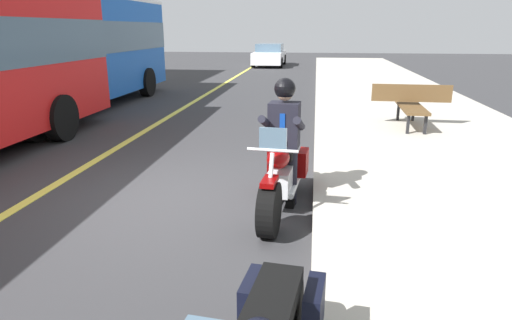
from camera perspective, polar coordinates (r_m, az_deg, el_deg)
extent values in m
plane|color=#333335|center=(6.54, -10.63, -4.96)|extent=(80.00, 80.00, 0.00)
cube|color=#B2ADA0|center=(6.70, 29.26, -5.64)|extent=(60.00, 5.00, 0.15)
cube|color=#E5DB4C|center=(7.39, -25.58, -3.77)|extent=(60.00, 0.16, 0.01)
cylinder|color=black|center=(5.23, 1.69, -6.36)|extent=(0.67, 0.25, 0.66)
cylinder|color=black|center=(6.66, 4.16, -1.29)|extent=(0.67, 0.25, 0.66)
cube|color=silver|center=(5.93, 3.13, -2.62)|extent=(0.58, 0.33, 0.32)
ellipsoid|color=#720505|center=(5.63, 2.86, 0.19)|extent=(0.58, 0.33, 0.24)
cube|color=black|center=(6.17, 3.70, 1.23)|extent=(0.72, 0.34, 0.12)
cube|color=#720505|center=(6.55, 6.03, -0.29)|extent=(0.41, 0.15, 0.36)
cube|color=#720505|center=(6.60, 2.23, -0.06)|extent=(0.41, 0.15, 0.36)
cylinder|color=silver|center=(5.15, 1.76, -3.51)|extent=(0.35, 0.08, 0.76)
cylinder|color=silver|center=(5.17, 2.12, 1.25)|extent=(0.09, 0.60, 0.04)
cube|color=#720505|center=(5.10, 1.73, -2.74)|extent=(0.37, 0.19, 0.06)
cylinder|color=silver|center=(6.24, 5.00, -3.23)|extent=(0.90, 0.15, 0.08)
cube|color=slate|center=(5.16, 2.18, 2.59)|extent=(0.07, 0.32, 0.28)
cylinder|color=black|center=(6.15, 4.61, -1.95)|extent=(0.14, 0.14, 0.84)
cube|color=black|center=(6.22, 4.46, -5.36)|extent=(0.27, 0.13, 0.10)
cylinder|color=black|center=(6.18, 2.41, -1.81)|extent=(0.14, 0.14, 0.84)
cube|color=black|center=(6.25, 2.27, -5.20)|extent=(0.27, 0.13, 0.10)
cube|color=black|center=(5.98, 3.62, 4.50)|extent=(0.35, 0.43, 0.60)
cube|color=navy|center=(5.84, 3.37, 3.80)|extent=(0.03, 0.07, 0.44)
cylinder|color=black|center=(5.77, 5.53, 4.61)|extent=(0.56, 0.15, 0.28)
cylinder|color=black|center=(5.83, 1.22, 4.82)|extent=(0.56, 0.15, 0.28)
sphere|color=tan|center=(5.91, 3.70, 8.58)|extent=(0.22, 0.22, 0.22)
sphere|color=black|center=(5.90, 3.71, 9.06)|extent=(0.28, 0.28, 0.28)
cylinder|color=black|center=(3.45, 3.54, -19.50)|extent=(0.68, 0.27, 0.66)
cube|color=black|center=(2.90, 2.19, -17.48)|extent=(0.73, 0.36, 0.12)
cube|color=black|center=(3.30, 7.38, -18.31)|extent=(0.41, 0.16, 0.36)
cube|color=black|center=(3.37, -0.43, -17.43)|extent=(0.41, 0.16, 0.36)
cube|color=blue|center=(13.87, -24.22, 12.67)|extent=(11.00, 2.50, 2.85)
cube|color=slate|center=(13.86, -24.38, 14.00)|extent=(11.04, 2.52, 0.90)
cube|color=slate|center=(18.79, -15.44, 14.82)|extent=(0.06, 2.40, 1.90)
cylinder|color=black|center=(17.68, -21.08, 9.36)|extent=(1.00, 0.30, 1.00)
cylinder|color=black|center=(16.68, -13.70, 9.62)|extent=(1.00, 0.30, 1.00)
cylinder|color=black|center=(10.68, -26.68, 4.70)|extent=(1.00, 0.30, 1.00)
cylinder|color=black|center=(10.53, -23.61, 4.93)|extent=(1.00, 0.30, 1.00)
cube|color=white|center=(29.53, 1.72, 12.96)|extent=(4.60, 1.80, 0.70)
cube|color=slate|center=(29.70, 1.76, 14.04)|extent=(2.40, 1.60, 0.60)
cylinder|color=black|center=(28.03, 3.17, 12.28)|extent=(0.64, 0.22, 0.64)
cylinder|color=black|center=(28.21, -0.35, 12.33)|extent=(0.64, 0.22, 0.64)
cylinder|color=black|center=(30.91, 3.60, 12.66)|extent=(0.64, 0.22, 0.64)
cylinder|color=black|center=(31.08, 0.39, 12.72)|extent=(0.64, 0.22, 0.64)
cube|color=brown|center=(10.96, 19.24, 6.33)|extent=(1.81, 0.55, 0.06)
cube|color=brown|center=(11.13, 19.20, 8.05)|extent=(0.11, 1.80, 0.40)
cube|color=black|center=(10.31, 20.77, 4.23)|extent=(0.06, 0.06, 0.42)
cube|color=black|center=(10.25, 18.80, 4.35)|extent=(0.06, 0.06, 0.42)
cube|color=black|center=(11.76, 19.40, 5.76)|extent=(0.06, 0.06, 0.42)
cube|color=black|center=(11.70, 17.66, 5.87)|extent=(0.06, 0.06, 0.42)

